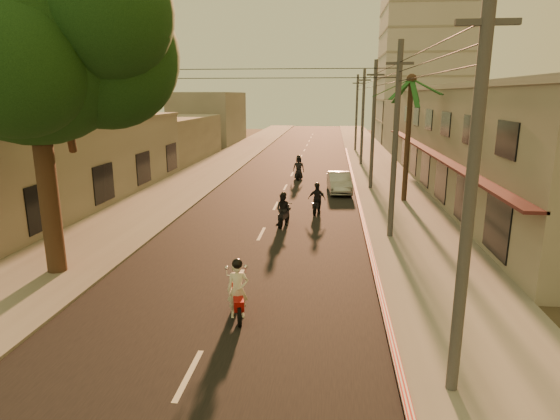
# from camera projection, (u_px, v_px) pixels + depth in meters

# --- Properties ---
(ground) EXTENTS (160.00, 160.00, 0.00)m
(ground) POSITION_uv_depth(u_px,v_px,m) (225.00, 304.00, 15.28)
(ground) COLOR #383023
(ground) RESTS_ON ground
(road) EXTENTS (10.00, 140.00, 0.02)m
(road) POSITION_uv_depth(u_px,v_px,m) (285.00, 187.00, 34.57)
(road) COLOR black
(road) RESTS_ON ground
(sidewalk_right) EXTENTS (5.00, 140.00, 0.12)m
(sidewalk_right) POSITION_uv_depth(u_px,v_px,m) (388.00, 189.00, 33.77)
(sidewalk_right) COLOR slate
(sidewalk_right) RESTS_ON ground
(sidewalk_left) EXTENTS (5.00, 140.00, 0.12)m
(sidewalk_left) POSITION_uv_depth(u_px,v_px,m) (187.00, 185.00, 35.36)
(sidewalk_left) COLOR slate
(sidewalk_left) RESTS_ON ground
(curb_stripe) EXTENTS (0.20, 60.00, 0.20)m
(curb_stripe) POSITION_uv_depth(u_px,v_px,m) (359.00, 203.00, 29.19)
(curb_stripe) COLOR red
(curb_stripe) RESTS_ON ground
(shophouse_row) EXTENTS (8.80, 34.20, 7.30)m
(shophouse_row) POSITION_uv_depth(u_px,v_px,m) (496.00, 143.00, 30.29)
(shophouse_row) COLOR gray
(shophouse_row) RESTS_ON ground
(left_building) EXTENTS (8.20, 24.20, 5.20)m
(left_building) POSITION_uv_depth(u_px,v_px,m) (57.00, 161.00, 29.65)
(left_building) COLOR gray
(left_building) RESTS_ON ground
(distant_tower) EXTENTS (12.10, 12.10, 28.00)m
(distant_tower) POSITION_uv_depth(u_px,v_px,m) (427.00, 40.00, 64.27)
(distant_tower) COLOR #B7B5B2
(distant_tower) RESTS_ON ground
(broadleaf_tree) EXTENTS (9.60, 8.70, 12.10)m
(broadleaf_tree) POSITION_uv_depth(u_px,v_px,m) (43.00, 40.00, 16.02)
(broadleaf_tree) COLOR black
(broadleaf_tree) RESTS_ON ground
(palm_tree) EXTENTS (5.00, 5.00, 8.20)m
(palm_tree) POSITION_uv_depth(u_px,v_px,m) (411.00, 86.00, 28.15)
(palm_tree) COLOR black
(palm_tree) RESTS_ON ground
(utility_poles) EXTENTS (1.20, 48.26, 9.00)m
(utility_poles) POSITION_uv_depth(u_px,v_px,m) (375.00, 97.00, 32.35)
(utility_poles) COLOR #38383A
(utility_poles) RESTS_ON ground
(filler_right) EXTENTS (8.00, 14.00, 6.00)m
(filler_right) POSITION_uv_depth(u_px,v_px,m) (421.00, 126.00, 56.50)
(filler_right) COLOR gray
(filler_right) RESTS_ON ground
(filler_left_near) EXTENTS (8.00, 14.00, 4.40)m
(filler_left_near) POSITION_uv_depth(u_px,v_px,m) (166.00, 139.00, 49.05)
(filler_left_near) COLOR gray
(filler_left_near) RESTS_ON ground
(filler_left_far) EXTENTS (8.00, 14.00, 7.00)m
(filler_left_far) POSITION_uv_depth(u_px,v_px,m) (209.00, 118.00, 66.11)
(filler_left_far) COLOR gray
(filler_left_far) RESTS_ON ground
(scooter_red) EXTENTS (0.95, 1.89, 1.90)m
(scooter_red) POSITION_uv_depth(u_px,v_px,m) (238.00, 291.00, 14.24)
(scooter_red) COLOR black
(scooter_red) RESTS_ON ground
(scooter_mid_a) EXTENTS (1.06, 1.83, 1.81)m
(scooter_mid_a) POSITION_uv_depth(u_px,v_px,m) (284.00, 210.00, 24.28)
(scooter_mid_a) COLOR black
(scooter_mid_a) RESTS_ON ground
(scooter_mid_b) EXTENTS (1.14, 1.84, 1.82)m
(scooter_mid_b) POSITION_uv_depth(u_px,v_px,m) (317.00, 200.00, 26.80)
(scooter_mid_b) COLOR black
(scooter_mid_b) RESTS_ON ground
(scooter_far_a) EXTENTS (0.92, 2.01, 1.98)m
(scooter_far_a) POSITION_uv_depth(u_px,v_px,m) (299.00, 169.00, 37.67)
(scooter_far_a) COLOR black
(scooter_far_a) RESTS_ON ground
(parked_car) EXTENTS (2.17, 4.48, 1.39)m
(parked_car) POSITION_uv_depth(u_px,v_px,m) (339.00, 183.00, 32.70)
(parked_car) COLOR #A1A5A9
(parked_car) RESTS_ON ground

